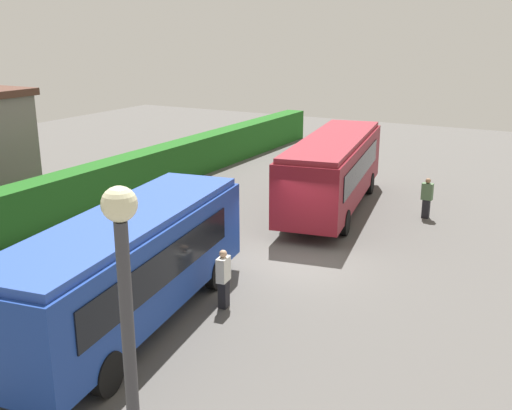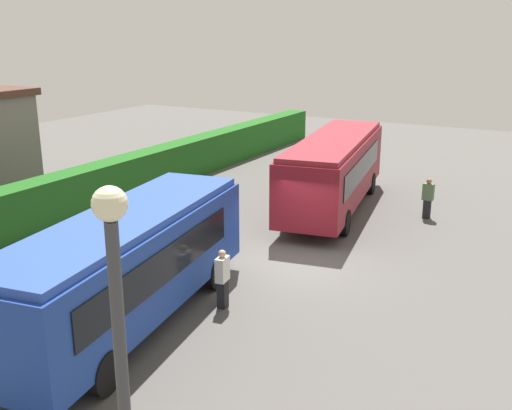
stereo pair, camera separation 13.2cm
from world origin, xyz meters
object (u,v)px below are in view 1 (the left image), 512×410
person_left (223,278)px  bus_maroon (333,168)px  bus_blue (128,263)px  person_center (427,197)px  lamppost (132,400)px

person_left → bus_maroon: bearing=87.0°
bus_blue → person_center: bus_blue is taller
bus_maroon → bus_blue: bearing=167.0°
bus_maroon → person_left: bearing=175.1°
bus_maroon → person_left: 10.50m
bus_blue → lamppost: bearing=-147.8°
bus_blue → person_left: bus_blue is taller
bus_blue → person_center: 14.04m
bus_maroon → person_center: size_ratio=6.19×
person_left → person_center: 11.54m
bus_maroon → person_left: (-10.42, -0.87, -0.94)m
bus_blue → lamppost: lamppost is taller
bus_blue → person_left: bearing=-46.1°
person_center → lamppost: size_ratio=0.28×
bus_blue → person_center: size_ratio=5.73×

